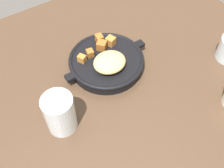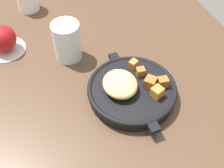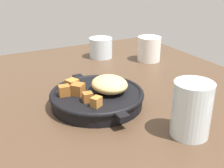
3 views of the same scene
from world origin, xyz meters
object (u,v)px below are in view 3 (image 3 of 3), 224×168
ceramic_mug_white (149,49)px  water_glass_short (101,48)px  water_glass_tall (192,109)px  cast_iron_skillet (98,96)px

ceramic_mug_white → water_glass_short: bearing=-130.3°
water_glass_tall → cast_iron_skillet: bearing=-152.4°
cast_iron_skillet → water_glass_tall: (19.88, 10.41, 3.11)cm
cast_iron_skillet → water_glass_tall: 22.66cm
water_glass_tall → water_glass_short: (-53.58, 6.62, -2.02)cm
ceramic_mug_white → water_glass_tall: (42.44, -19.74, 1.38)cm
water_glass_tall → water_glass_short: bearing=173.0°
water_glass_tall → water_glass_short: water_glass_tall is taller
water_glass_short → water_glass_tall: bearing=-7.0°
cast_iron_skillet → water_glass_short: size_ratio=3.22×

